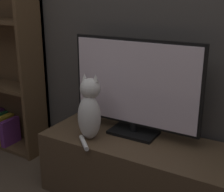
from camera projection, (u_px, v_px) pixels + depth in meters
The scene contains 3 objects.
tv_stand at pixel (135, 169), 2.08m from camera, with size 1.22×0.50×0.43m.
tv at pixel (135, 87), 2.00m from camera, with size 0.88×0.19×0.64m.
cat at pixel (90, 110), 1.98m from camera, with size 0.18×0.27×0.43m.
Camera 1 is at (0.79, -0.72, 1.33)m, focal length 50.00 mm.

